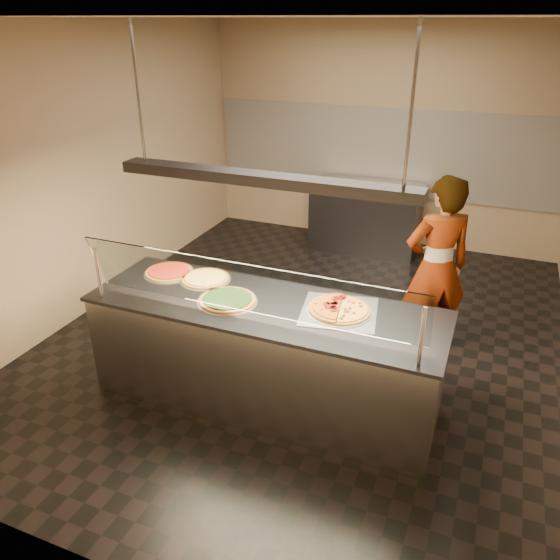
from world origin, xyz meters
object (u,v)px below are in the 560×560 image
at_px(pizza_spatula, 212,287).
at_px(worker, 436,268).
at_px(half_pizza_pepperoni, 326,305).
at_px(pizza_spinach, 228,300).
at_px(pizza_tomato, 169,271).
at_px(prep_table, 366,217).
at_px(perforated_tray, 339,311).
at_px(serving_counter, 266,353).
at_px(pizza_cheese, 206,278).
at_px(heat_lamp_housing, 263,179).
at_px(sneeze_guard, 245,289).
at_px(half_pizza_sausage, 354,311).

relative_size(pizza_spatula, worker, 0.13).
distance_m(half_pizza_pepperoni, pizza_spinach, 0.79).
height_order(pizza_tomato, pizza_spatula, pizza_spatula).
height_order(pizza_tomato, prep_table, pizza_tomato).
xyz_separation_m(perforated_tray, pizza_spinach, (-0.88, -0.18, 0.01)).
xyz_separation_m(serving_counter, prep_table, (-0.08, 3.70, 0.00)).
relative_size(pizza_cheese, prep_table, 0.29).
xyz_separation_m(pizza_cheese, pizza_spatula, (0.15, -0.15, 0.01)).
bearing_deg(heat_lamp_housing, worker, 48.79).
bearing_deg(sneeze_guard, pizza_cheese, 139.42).
height_order(half_pizza_pepperoni, heat_lamp_housing, heat_lamp_housing).
bearing_deg(pizza_cheese, half_pizza_pepperoni, -5.76).
xyz_separation_m(serving_counter, heat_lamp_housing, (0.00, -0.00, 1.48)).
bearing_deg(perforated_tray, serving_counter, -169.46).
distance_m(serving_counter, sneeze_guard, 0.83).
bearing_deg(pizza_spatula, worker, 36.81).
bearing_deg(perforated_tray, worker, 64.59).
bearing_deg(heat_lamp_housing, prep_table, 91.17).
relative_size(half_pizza_pepperoni, pizza_tomato, 1.15).
bearing_deg(sneeze_guard, prep_table, 91.07).
bearing_deg(perforated_tray, pizza_tomato, 175.97).
height_order(half_pizza_sausage, pizza_tomato, half_pizza_sausage).
bearing_deg(sneeze_guard, pizza_spatula, 141.10).
distance_m(half_pizza_sausage, prep_table, 3.71).
distance_m(pizza_spinach, prep_table, 3.81).
bearing_deg(heat_lamp_housing, pizza_spinach, -167.05).
xyz_separation_m(pizza_tomato, worker, (2.20, 1.11, -0.06)).
relative_size(serving_counter, pizza_cheese, 6.54).
distance_m(pizza_tomato, prep_table, 3.64).
distance_m(half_pizza_sausage, pizza_tomato, 1.73).
bearing_deg(half_pizza_pepperoni, worker, 60.40).
distance_m(half_pizza_sausage, pizza_spinach, 1.01).
bearing_deg(worker, half_pizza_pepperoni, 27.44).
relative_size(pizza_cheese, heat_lamp_housing, 0.19).
bearing_deg(worker, sneeze_guard, 22.19).
relative_size(pizza_spinach, pizza_tomato, 1.10).
xyz_separation_m(pizza_cheese, pizza_tomato, (-0.37, -0.00, 0.00)).
height_order(perforated_tray, pizza_spatula, pizza_spatula).
bearing_deg(heat_lamp_housing, sneeze_guard, -90.00).
relative_size(perforated_tray, heat_lamp_housing, 0.29).
xyz_separation_m(half_pizza_sausage, heat_lamp_housing, (-0.70, -0.11, 0.99)).
relative_size(half_pizza_sausage, pizza_spatula, 2.17).
height_order(pizza_spinach, worker, worker).
height_order(prep_table, worker, worker).
height_order(sneeze_guard, half_pizza_sausage, sneeze_guard).
relative_size(sneeze_guard, perforated_tray, 3.97).
distance_m(sneeze_guard, worker, 2.07).
distance_m(half_pizza_pepperoni, half_pizza_sausage, 0.23).
bearing_deg(sneeze_guard, perforated_tray, 37.68).
bearing_deg(pizza_spatula, half_pizza_pepperoni, 2.14).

